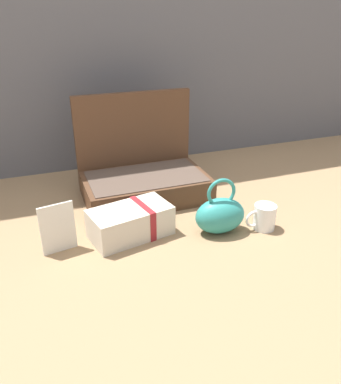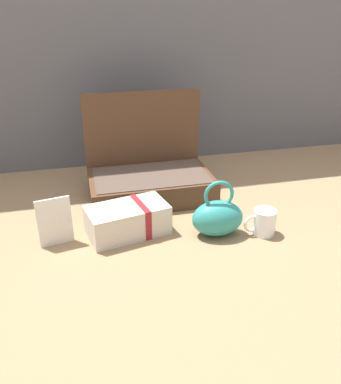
{
  "view_description": "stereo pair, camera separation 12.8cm",
  "coord_description": "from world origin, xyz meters",
  "px_view_note": "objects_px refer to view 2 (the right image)",
  "views": [
    {
      "loc": [
        -0.43,
        -1.1,
        0.65
      ],
      "look_at": [
        -0.03,
        -0.02,
        0.1
      ],
      "focal_mm": 36.42,
      "sensor_mm": 36.0,
      "label": 1
    },
    {
      "loc": [
        -0.31,
        -1.14,
        0.65
      ],
      "look_at": [
        -0.03,
        -0.02,
        0.1
      ],
      "focal_mm": 36.42,
      "sensor_mm": 36.0,
      "label": 2
    }
  ],
  "objects_px": {
    "teal_pouch_handbag": "(218,217)",
    "info_card_left": "(55,222)",
    "cream_toiletry_bag": "(129,220)",
    "open_suitcase": "(149,173)",
    "coffee_mug": "(263,222)"
  },
  "relations": [
    {
      "from": "cream_toiletry_bag",
      "to": "info_card_left",
      "type": "relative_size",
      "value": 1.76
    },
    {
      "from": "open_suitcase",
      "to": "cream_toiletry_bag",
      "type": "bearing_deg",
      "value": -113.58
    },
    {
      "from": "teal_pouch_handbag",
      "to": "coffee_mug",
      "type": "relative_size",
      "value": 1.78
    },
    {
      "from": "teal_pouch_handbag",
      "to": "open_suitcase",
      "type": "bearing_deg",
      "value": 113.22
    },
    {
      "from": "teal_pouch_handbag",
      "to": "cream_toiletry_bag",
      "type": "height_order",
      "value": "teal_pouch_handbag"
    },
    {
      "from": "open_suitcase",
      "to": "teal_pouch_handbag",
      "type": "bearing_deg",
      "value": -66.78
    },
    {
      "from": "coffee_mug",
      "to": "info_card_left",
      "type": "distance_m",
      "value": 0.64
    },
    {
      "from": "info_card_left",
      "to": "coffee_mug",
      "type": "bearing_deg",
      "value": -19.15
    },
    {
      "from": "coffee_mug",
      "to": "info_card_left",
      "type": "relative_size",
      "value": 0.68
    },
    {
      "from": "open_suitcase",
      "to": "teal_pouch_handbag",
      "type": "relative_size",
      "value": 2.42
    },
    {
      "from": "teal_pouch_handbag",
      "to": "info_card_left",
      "type": "height_order",
      "value": "teal_pouch_handbag"
    },
    {
      "from": "cream_toiletry_bag",
      "to": "coffee_mug",
      "type": "bearing_deg",
      "value": -14.62
    },
    {
      "from": "open_suitcase",
      "to": "coffee_mug",
      "type": "relative_size",
      "value": 4.31
    },
    {
      "from": "coffee_mug",
      "to": "open_suitcase",
      "type": "bearing_deg",
      "value": 127.65
    },
    {
      "from": "cream_toiletry_bag",
      "to": "coffee_mug",
      "type": "distance_m",
      "value": 0.43
    }
  ]
}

